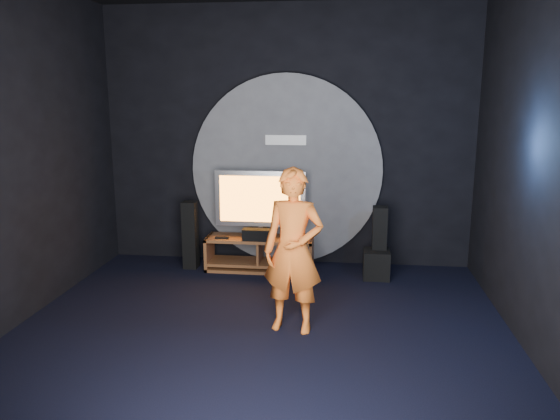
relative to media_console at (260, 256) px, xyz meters
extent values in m
plane|color=black|center=(0.30, -2.05, -0.19)|extent=(5.00, 5.00, 0.00)
cube|color=black|center=(0.30, 0.45, 1.56)|extent=(5.00, 0.04, 3.50)
cube|color=black|center=(0.30, -4.55, 1.56)|extent=(5.00, 0.04, 3.50)
cube|color=black|center=(-2.20, -2.05, 1.56)|extent=(0.04, 5.00, 3.50)
cube|color=black|center=(2.80, -2.05, 1.56)|extent=(0.04, 5.00, 3.50)
cylinder|color=#515156|center=(0.30, 0.39, 1.11)|extent=(2.60, 0.08, 2.60)
cube|color=white|center=(0.30, 0.34, 1.53)|extent=(0.55, 0.03, 0.13)
cube|color=brown|center=(-0.01, 0.00, 0.24)|extent=(1.43, 0.45, 0.04)
cube|color=brown|center=(-0.01, 0.00, -0.09)|extent=(1.39, 0.42, 0.04)
cube|color=brown|center=(-0.70, 0.00, 0.03)|extent=(0.04, 0.45, 0.45)
cube|color=brown|center=(0.69, 0.00, 0.03)|extent=(0.04, 0.45, 0.45)
cube|color=brown|center=(-0.01, 0.00, 0.07)|extent=(0.03, 0.40, 0.29)
cube|color=brown|center=(-0.01, 0.00, -0.17)|extent=(1.43, 0.45, 0.04)
cube|color=white|center=(0.37, 0.00, -0.05)|extent=(0.22, 0.16, 0.05)
cube|color=#ABACB2|center=(-0.01, 0.07, 0.28)|extent=(0.36, 0.22, 0.04)
cylinder|color=#ABACB2|center=(-0.01, 0.07, 0.35)|extent=(0.07, 0.07, 0.10)
cube|color=#ABACB2|center=(-0.01, 0.07, 0.77)|extent=(1.21, 0.06, 0.75)
cube|color=orange|center=(-0.01, 0.04, 0.77)|extent=(1.07, 0.01, 0.61)
cube|color=black|center=(-0.01, -0.14, 0.33)|extent=(0.40, 0.15, 0.15)
cube|color=black|center=(-0.49, -0.12, 0.27)|extent=(0.18, 0.05, 0.02)
cube|color=black|center=(-0.95, -0.01, 0.26)|extent=(0.18, 0.20, 0.92)
cube|color=black|center=(1.56, -0.04, 0.26)|extent=(0.18, 0.20, 0.92)
cube|color=black|center=(1.53, -0.15, -0.01)|extent=(0.33, 0.33, 0.37)
imported|color=orange|center=(0.62, -1.82, 0.63)|extent=(0.65, 0.47, 1.64)
camera|label=1|loc=(1.11, -6.95, 2.15)|focal=35.00mm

